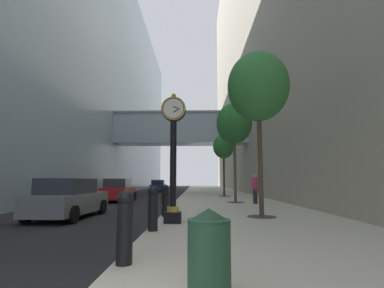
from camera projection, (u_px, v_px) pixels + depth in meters
ground_plane at (182, 196)px, 29.07m from camera, size 110.00×110.00×0.00m
sidewalk_right at (215, 194)px, 32.01m from camera, size 7.00×80.00×0.14m
building_block_left at (83, 70)px, 34.00m from camera, size 23.79×80.00×28.92m
building_block_right at (280, 11)px, 34.59m from camera, size 9.00×80.00×43.27m
street_clock at (173, 150)px, 9.84m from camera, size 0.84×0.55×4.40m
bollard_nearest at (125, 225)px, 4.88m from camera, size 0.29×0.29×1.22m
bollard_second at (153, 207)px, 8.08m from camera, size 0.29×0.29×1.22m
bollard_third at (165, 200)px, 11.29m from camera, size 0.29×0.29×1.22m
street_tree_near at (258, 87)px, 11.68m from camera, size 2.45×2.45×6.56m
street_tree_mid_near at (234, 124)px, 19.01m from camera, size 2.33×2.33×6.44m
street_tree_mid_far at (224, 147)px, 26.26m from camera, size 1.92×1.92×5.55m
trash_bin at (209, 252)px, 3.47m from camera, size 0.53×0.53×1.05m
pedestrian_walking at (255, 188)px, 17.50m from camera, size 0.44×0.52×1.79m
car_grey_near at (69, 199)px, 11.85m from camera, size 2.03×4.47×1.60m
car_red_mid at (119, 190)px, 21.04m from camera, size 2.01×4.08×1.65m
car_blue_far at (158, 186)px, 39.05m from camera, size 2.21×4.57×1.59m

